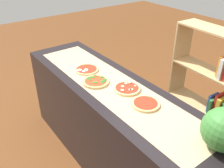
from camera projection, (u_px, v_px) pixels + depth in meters
ground_plane at (112, 160)px, 2.71m from camera, size 12.00×12.00×0.00m
counter at (112, 127)px, 2.46m from camera, size 2.40×0.65×0.95m
parchment_paper at (112, 86)px, 2.22m from camera, size 2.07×0.46×0.00m
pizza_mozzarella_0 at (86, 70)px, 2.48m from camera, size 0.24×0.24×0.02m
pizza_spinach_1 at (96, 82)px, 2.26m from camera, size 0.24×0.24×0.03m
pizza_mushroom_2 at (127, 88)px, 2.16m from camera, size 0.24×0.24×0.03m
pizza_plain_3 at (146, 104)px, 1.96m from camera, size 0.23×0.23×0.02m
watermelon at (224, 130)px, 1.50m from camera, size 0.28×0.28×0.28m
bookshelf at (209, 96)px, 2.71m from camera, size 0.78×0.31×1.34m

